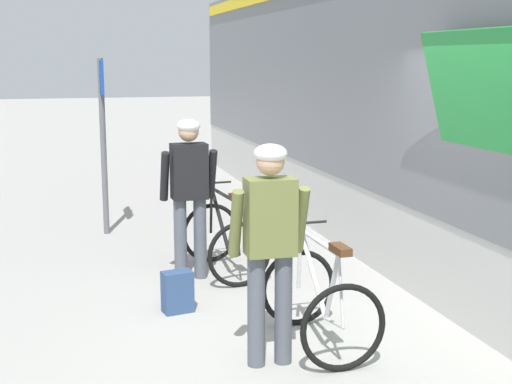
{
  "coord_description": "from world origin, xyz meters",
  "views": [
    {
      "loc": [
        -2.08,
        -5.36,
        2.39
      ],
      "look_at": [
        -0.16,
        1.53,
        1.05
      ],
      "focal_mm": 49.97,
      "sensor_mm": 36.0,
      "label": 1
    }
  ],
  "objects_px": {
    "backpack_on_platform": "(177,292)",
    "cyclist_far_in_olive": "(270,235)",
    "platform_sign_post": "(102,117)",
    "bicycle_far_silver": "(319,301)",
    "bicycle_near_black": "(225,239)",
    "cyclist_near_in_dark": "(189,185)"
  },
  "relations": [
    {
      "from": "bicycle_near_black",
      "to": "backpack_on_platform",
      "type": "distance_m",
      "value": 1.31
    },
    {
      "from": "cyclist_near_in_dark",
      "to": "bicycle_far_silver",
      "type": "height_order",
      "value": "cyclist_near_in_dark"
    },
    {
      "from": "bicycle_far_silver",
      "to": "platform_sign_post",
      "type": "relative_size",
      "value": 0.45
    },
    {
      "from": "cyclist_near_in_dark",
      "to": "platform_sign_post",
      "type": "distance_m",
      "value": 2.53
    },
    {
      "from": "cyclist_near_in_dark",
      "to": "bicycle_far_silver",
      "type": "xyz_separation_m",
      "value": [
        0.69,
        -2.16,
        -0.65
      ]
    },
    {
      "from": "bicycle_near_black",
      "to": "bicycle_far_silver",
      "type": "relative_size",
      "value": 1.05
    },
    {
      "from": "cyclist_far_in_olive",
      "to": "backpack_on_platform",
      "type": "distance_m",
      "value": 1.69
    },
    {
      "from": "bicycle_far_silver",
      "to": "platform_sign_post",
      "type": "height_order",
      "value": "platform_sign_post"
    },
    {
      "from": "platform_sign_post",
      "to": "cyclist_near_in_dark",
      "type": "bearing_deg",
      "value": -72.19
    },
    {
      "from": "cyclist_far_in_olive",
      "to": "bicycle_near_black",
      "type": "bearing_deg",
      "value": 85.25
    },
    {
      "from": "cyclist_far_in_olive",
      "to": "bicycle_near_black",
      "type": "distance_m",
      "value": 2.54
    },
    {
      "from": "backpack_on_platform",
      "to": "platform_sign_post",
      "type": "distance_m",
      "value": 3.67
    },
    {
      "from": "bicycle_far_silver",
      "to": "backpack_on_platform",
      "type": "height_order",
      "value": "bicycle_far_silver"
    },
    {
      "from": "backpack_on_platform",
      "to": "cyclist_far_in_olive",
      "type": "bearing_deg",
      "value": -80.04
    },
    {
      "from": "cyclist_far_in_olive",
      "to": "platform_sign_post",
      "type": "relative_size",
      "value": 0.73
    },
    {
      "from": "cyclist_far_in_olive",
      "to": "backpack_on_platform",
      "type": "height_order",
      "value": "cyclist_far_in_olive"
    },
    {
      "from": "bicycle_far_silver",
      "to": "backpack_on_platform",
      "type": "bearing_deg",
      "value": 131.2
    },
    {
      "from": "cyclist_far_in_olive",
      "to": "bicycle_far_silver",
      "type": "height_order",
      "value": "cyclist_far_in_olive"
    },
    {
      "from": "cyclist_far_in_olive",
      "to": "bicycle_far_silver",
      "type": "relative_size",
      "value": 1.63
    },
    {
      "from": "cyclist_far_in_olive",
      "to": "bicycle_near_black",
      "type": "xyz_separation_m",
      "value": [
        0.2,
        2.45,
        -0.65
      ]
    },
    {
      "from": "bicycle_near_black",
      "to": "platform_sign_post",
      "type": "distance_m",
      "value": 2.83
    },
    {
      "from": "cyclist_far_in_olive",
      "to": "backpack_on_platform",
      "type": "bearing_deg",
      "value": 110.53
    }
  ]
}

